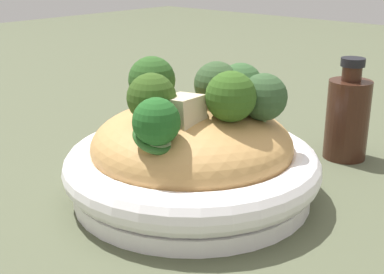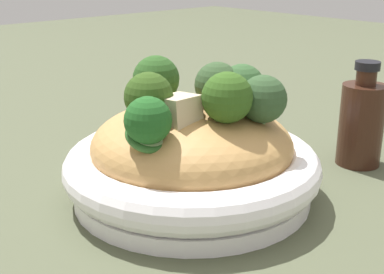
# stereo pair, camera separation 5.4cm
# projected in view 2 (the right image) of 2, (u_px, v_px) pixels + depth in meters

# --- Properties ---
(ground_plane) EXTENTS (3.00, 3.00, 0.00)m
(ground_plane) POSITION_uv_depth(u_px,v_px,m) (192.00, 196.00, 0.56)
(ground_plane) COLOR #4D523B
(serving_bowl) EXTENTS (0.27, 0.27, 0.06)m
(serving_bowl) POSITION_uv_depth(u_px,v_px,m) (192.00, 171.00, 0.55)
(serving_bowl) COLOR white
(serving_bowl) RESTS_ON ground_plane
(noodle_heap) EXTENTS (0.21, 0.21, 0.09)m
(noodle_heap) POSITION_uv_depth(u_px,v_px,m) (192.00, 144.00, 0.54)
(noodle_heap) COLOR tan
(noodle_heap) RESTS_ON serving_bowl
(broccoli_florets) EXTENTS (0.18, 0.18, 0.07)m
(broccoli_florets) POSITION_uv_depth(u_px,v_px,m) (201.00, 94.00, 0.52)
(broccoli_florets) COLOR #96AE73
(broccoli_florets) RESTS_ON serving_bowl
(carrot_coins) EXTENTS (0.11, 0.10, 0.03)m
(carrot_coins) POSITION_uv_depth(u_px,v_px,m) (200.00, 111.00, 0.52)
(carrot_coins) COLOR orange
(carrot_coins) RESTS_ON serving_bowl
(zucchini_slices) EXTENTS (0.15, 0.14, 0.03)m
(zucchini_slices) POSITION_uv_depth(u_px,v_px,m) (154.00, 116.00, 0.54)
(zucchini_slices) COLOR beige
(zucchini_slices) RESTS_ON serving_bowl
(chicken_chunks) EXTENTS (0.05, 0.12, 0.04)m
(chicken_chunks) POSITION_uv_depth(u_px,v_px,m) (203.00, 105.00, 0.52)
(chicken_chunks) COLOR beige
(chicken_chunks) RESTS_ON serving_bowl
(soy_sauce_bottle) EXTENTS (0.05, 0.05, 0.13)m
(soy_sauce_bottle) POSITION_uv_depth(u_px,v_px,m) (361.00, 122.00, 0.63)
(soy_sauce_bottle) COLOR #381E14
(soy_sauce_bottle) RESTS_ON ground_plane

